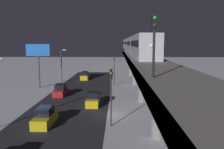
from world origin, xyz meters
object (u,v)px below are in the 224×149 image
Objects in this scene: rail_signal at (154,35)px; sedan_red at (61,91)px; traffic_light_near at (111,89)px; commercial_billboard at (38,54)px; subway_train at (132,44)px; sedan_yellow at (45,117)px; sedan_yellow_3 at (85,76)px; sedan_yellow_4 at (93,100)px; traffic_light_mid at (114,66)px.

rail_signal reaches higher than sedan_red.
traffic_light_near is 0.72× the size of commercial_billboard.
subway_train is 41.68m from sedan_yellow.
sedan_yellow_3 is 34.37m from traffic_light_near.
sedan_yellow is 0.75× the size of traffic_light_near.
subway_train is 29.22m from sedan_red.
commercial_billboard reaches higher than sedan_red.
rail_signal is 0.90× the size of sedan_yellow_4.
sedan_yellow and sedan_red have the same top height.
sedan_red is 10.89m from commercial_billboard.
sedan_yellow is at bearing -4.40° from traffic_light_near.
traffic_light_mid is (4.65, 14.07, -4.51)m from subway_train.
traffic_light_near reaches higher than sedan_yellow.
rail_signal reaches higher than sedan_yellow_4.
commercial_billboard is (12.42, -13.09, 6.03)m from sedan_yellow_4.
sedan_yellow_3 is 18.23m from sedan_red.
sedan_yellow is 0.75× the size of traffic_light_mid.
sedan_yellow_4 is 0.69× the size of traffic_light_near.
traffic_light_near is at bearing 124.84° from commercial_billboard.
sedan_yellow is 9.53m from sedan_yellow_4.
rail_signal is 21.50m from sedan_yellow_4.
commercial_billboard is (7.82, 11.36, 6.03)m from sedan_yellow_3.
subway_train is 15.51× the size of sedan_yellow.
sedan_yellow_4 is (-4.60, -8.34, 0.00)m from sedan_yellow.
sedan_red is at bearing 60.26° from subway_train.
rail_signal is 0.87× the size of sedan_yellow_3.
sedan_red is at bearing 84.33° from sedan_yellow_3.
subway_train is 16.45× the size of sedan_red.
subway_train is 15.80m from sedan_yellow_3.
subway_train reaches higher than traffic_light_mid.
traffic_light_mid is (-2.90, -16.66, 3.40)m from sedan_yellow_4.
sedan_yellow is (10.50, -10.34, -8.86)m from rail_signal.
sedan_yellow_4 is (-6.40, 6.31, 0.00)m from sedan_red.
commercial_billboard reaches higher than traffic_light_mid.
sedan_yellow_3 is 0.52× the size of commercial_billboard.
sedan_yellow_4 is at bearing -71.99° from traffic_light_near.
rail_signal reaches higher than commercial_billboard.
rail_signal is at bearing -72.48° from sedan_yellow_4.
rail_signal is 0.62× the size of traffic_light_near.
sedan_yellow_3 is at bearing 100.66° from sedan_yellow_4.
sedan_yellow is at bearing -44.58° from rail_signal.
sedan_yellow_3 is at bearing -46.06° from traffic_light_mid.
traffic_light_mid is (-7.50, -25.01, 3.40)m from sedan_yellow.
sedan_yellow_4 is (7.55, 30.73, -7.91)m from subway_train.
sedan_yellow_3 is at bearing -124.55° from commercial_billboard.
subway_train reaches higher than sedan_red.
rail_signal is 45.27m from sedan_yellow_3.
subway_train is 15.49m from traffic_light_mid.
traffic_light_near is (-7.50, 0.58, 3.40)m from sedan_yellow.
subway_train reaches higher than sedan_yellow_3.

